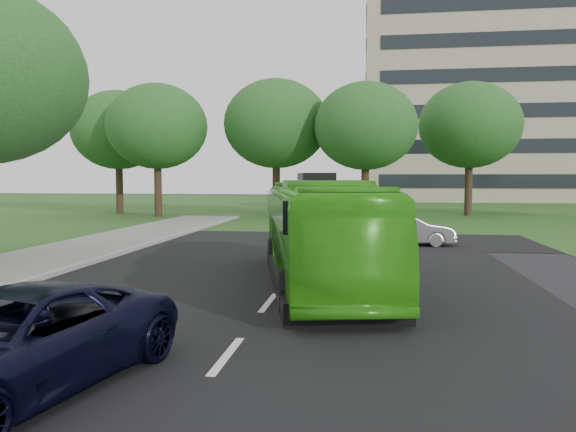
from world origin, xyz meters
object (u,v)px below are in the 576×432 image
at_px(bus, 320,232).
at_px(suv, 13,343).
at_px(tree_park_a, 157,127).
at_px(tree_park_c, 366,126).
at_px(office_building, 522,103).
at_px(tree_park_b, 276,124).
at_px(sedan, 406,230).
at_px(tree_park_d, 470,125).
at_px(tree_park_f, 118,130).

xyz_separation_m(bus, suv, (-3.50, -8.59, -0.73)).
distance_m(tree_park_a, tree_park_c, 15.40).
bearing_deg(tree_park_c, office_building, 61.67).
relative_size(office_building, tree_park_a, 4.04).
relative_size(tree_park_b, sedan, 2.54).
relative_size(tree_park_d, sedan, 2.52).
height_order(tree_park_c, tree_park_f, tree_park_f).
bearing_deg(tree_park_c, tree_park_a, 179.16).
xyz_separation_m(tree_park_a, tree_park_b, (8.69, 1.83, 0.25)).
bearing_deg(tree_park_c, bus, -92.58).
bearing_deg(office_building, tree_park_a, -133.93).
bearing_deg(bus, tree_park_b, 89.64).
height_order(office_building, tree_park_a, office_building).
distance_m(office_building, bus, 65.78).
bearing_deg(tree_park_d, suv, -108.25).
relative_size(tree_park_a, tree_park_b, 0.96).
distance_m(office_building, sedan, 56.23).
distance_m(office_building, suv, 75.04).
bearing_deg(tree_park_c, tree_park_f, 171.26).
bearing_deg(bus, tree_park_c, 75.18).
bearing_deg(tree_park_a, tree_park_c, -0.84).
height_order(bus, sedan, bus).
xyz_separation_m(tree_park_a, tree_park_c, (15.40, -0.23, -0.18)).
bearing_deg(tree_park_c, tree_park_d, 30.99).
bearing_deg(suv, tree_park_d, 83.89).
relative_size(tree_park_a, sedan, 2.44).
distance_m(sedan, suv, 19.14).
height_order(tree_park_d, bus, tree_park_d).
distance_m(tree_park_c, tree_park_f, 19.99).
distance_m(tree_park_a, sedan, 23.91).
height_order(tree_park_f, sedan, tree_park_f).
relative_size(tree_park_f, bus, 0.95).
bearing_deg(bus, tree_park_a, 107.74).
bearing_deg(suv, bus, 79.97).
distance_m(tree_park_a, tree_park_d, 23.71).
height_order(bus, suv, bus).
bearing_deg(tree_park_a, office_building, 46.07).
relative_size(office_building, tree_park_c, 4.16).
height_order(tree_park_a, tree_park_b, tree_park_b).
relative_size(office_building, sedan, 9.85).
xyz_separation_m(office_building, tree_park_b, (-26.56, -34.76, -5.52)).
bearing_deg(tree_park_d, bus, -107.06).
height_order(tree_park_a, bus, tree_park_a).
xyz_separation_m(tree_park_d, sedan, (-5.99, -19.87, -6.26)).
xyz_separation_m(office_building, bus, (-20.96, -61.37, -11.05)).
bearing_deg(suv, tree_park_a, 120.07).
distance_m(tree_park_b, tree_park_f, 13.09).
height_order(tree_park_a, tree_park_f, tree_park_a).
xyz_separation_m(tree_park_d, bus, (-8.99, -29.28, -5.48)).
relative_size(tree_park_b, tree_park_f, 1.04).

